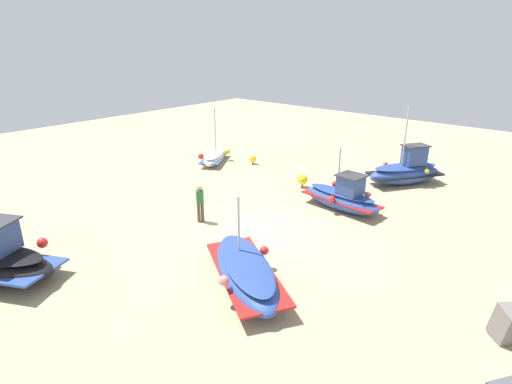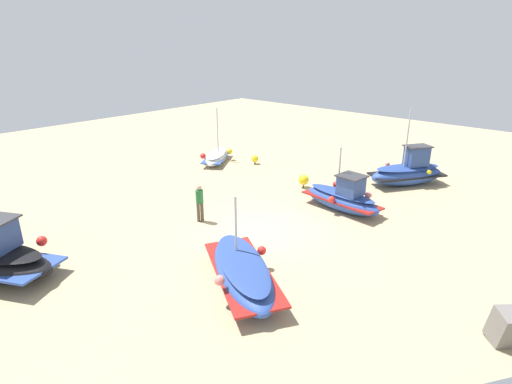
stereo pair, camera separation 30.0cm
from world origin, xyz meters
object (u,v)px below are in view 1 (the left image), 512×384
Objects in this scene: fishing_boat_2 at (246,272)px; mooring_buoy_1 at (253,159)px; fishing_boat_3 at (406,171)px; fishing_boat_0 at (342,197)px; mooring_buoy_0 at (303,180)px; fishing_boat_1 at (214,157)px; person_walking at (200,201)px.

mooring_buoy_1 is (-10.26, -8.72, -0.14)m from fishing_boat_2.
fishing_boat_0 is at bearing -154.89° from fishing_boat_3.
fishing_boat_0 is 5.46m from fishing_boat_3.
mooring_buoy_0 is at bearing 162.76° from fishing_boat_0.
mooring_buoy_1 is at bearing -107.37° from mooring_buoy_0.
fishing_boat_3 is (-3.91, 10.71, 0.33)m from fishing_boat_1.
person_walking is at bearing 26.86° from mooring_buoy_1.
person_walking is (-2.34, -4.71, 0.47)m from fishing_boat_2.
fishing_boat_0 is 2.40× the size of person_walking.
person_walking is 2.95× the size of mooring_buoy_1.
fishing_boat_3 is 5.63m from mooring_buoy_0.
fishing_boat_2 reaches higher than mooring_buoy_0.
fishing_boat_3 reaches higher than mooring_buoy_0.
fishing_boat_0 is 10.08m from fishing_boat_1.
fishing_boat_1 reaches higher than person_walking.
fishing_boat_0 is 7.07× the size of mooring_buoy_1.
person_walking is 6.50m from mooring_buoy_0.
fishing_boat_0 is 8.37m from mooring_buoy_1.
fishing_boat_1 reaches higher than mooring_buoy_0.
mooring_buoy_1 is at bearing 161.56° from fishing_boat_2.
mooring_buoy_0 is (-6.43, 0.77, -0.53)m from person_walking.
fishing_boat_1 is 5.00× the size of mooring_buoy_0.
mooring_buoy_1 is at bearing 166.00° from fishing_boat_0.
fishing_boat_3 reaches higher than mooring_buoy_1.
fishing_boat_3 is at bearing 121.63° from fishing_boat_2.
fishing_boat_2 is 12.88m from fishing_boat_3.
fishing_boat_3 reaches higher than fishing_boat_0.
fishing_boat_1 is 14.04m from fishing_boat_2.
fishing_boat_2 is 1.11× the size of fishing_boat_3.
person_walking is (6.63, 6.10, 0.60)m from fishing_boat_1.
fishing_boat_1 is at bearing 176.97° from fishing_boat_0.
fishing_boat_2 is 8.45× the size of mooring_buoy_1.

